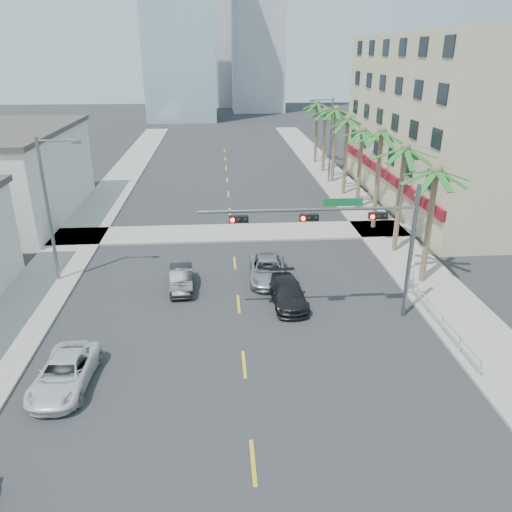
{
  "coord_description": "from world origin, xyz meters",
  "views": [
    {
      "loc": [
        -0.92,
        -15.53,
        13.51
      ],
      "look_at": [
        0.91,
        8.7,
        3.5
      ],
      "focal_mm": 35.0,
      "sensor_mm": 36.0,
      "label": 1
    }
  ],
  "objects": [
    {
      "name": "ground",
      "position": [
        0.0,
        0.0,
        0.0
      ],
      "size": [
        260.0,
        260.0,
        0.0
      ],
      "primitive_type": "plane",
      "color": "#262628",
      "rests_on": "ground"
    },
    {
      "name": "sidewalk_right",
      "position": [
        12.0,
        20.0,
        0.07
      ],
      "size": [
        4.0,
        120.0,
        0.15
      ],
      "primitive_type": "cube",
      "color": "gray",
      "rests_on": "ground"
    },
    {
      "name": "sidewalk_left",
      "position": [
        -12.0,
        20.0,
        0.07
      ],
      "size": [
        4.0,
        120.0,
        0.15
      ],
      "primitive_type": "cube",
      "color": "gray",
      "rests_on": "ground"
    },
    {
      "name": "sidewalk_cross",
      "position": [
        0.0,
        22.0,
        0.07
      ],
      "size": [
        80.0,
        4.0,
        0.15
      ],
      "primitive_type": "cube",
      "color": "gray",
      "rests_on": "ground"
    },
    {
      "name": "building_right",
      "position": [
        21.99,
        30.0,
        7.5
      ],
      "size": [
        15.25,
        28.0,
        15.0
      ],
      "color": "tan",
      "rests_on": "ground"
    },
    {
      "name": "building_left_far",
      "position": [
        -19.5,
        28.0,
        3.6
      ],
      "size": [
        11.0,
        18.0,
        7.2
      ],
      "primitive_type": "cube",
      "color": "beige",
      "rests_on": "ground"
    },
    {
      "name": "tower_far_center",
      "position": [
        -3.0,
        125.0,
        21.0
      ],
      "size": [
        16.0,
        16.0,
        42.0
      ],
      "primitive_type": "cube",
      "color": "#ADADB2",
      "rests_on": "ground"
    },
    {
      "name": "traffic_signal_mast",
      "position": [
        5.78,
        7.95,
        5.06
      ],
      "size": [
        11.12,
        0.54,
        7.2
      ],
      "color": "slate",
      "rests_on": "ground"
    },
    {
      "name": "palm_tree_0",
      "position": [
        11.6,
        12.0,
        7.08
      ],
      "size": [
        4.8,
        4.8,
        7.8
      ],
      "color": "brown",
      "rests_on": "ground"
    },
    {
      "name": "palm_tree_1",
      "position": [
        11.6,
        17.2,
        7.43
      ],
      "size": [
        4.8,
        4.8,
        8.16
      ],
      "color": "brown",
      "rests_on": "ground"
    },
    {
      "name": "palm_tree_2",
      "position": [
        11.6,
        22.4,
        7.78
      ],
      "size": [
        4.8,
        4.8,
        8.52
      ],
      "color": "brown",
      "rests_on": "ground"
    },
    {
      "name": "palm_tree_3",
      "position": [
        11.6,
        27.6,
        7.08
      ],
      "size": [
        4.8,
        4.8,
        7.8
      ],
      "color": "brown",
      "rests_on": "ground"
    },
    {
      "name": "palm_tree_4",
      "position": [
        11.6,
        32.8,
        7.43
      ],
      "size": [
        4.8,
        4.8,
        8.16
      ],
      "color": "brown",
      "rests_on": "ground"
    },
    {
      "name": "palm_tree_5",
      "position": [
        11.6,
        38.0,
        7.78
      ],
      "size": [
        4.8,
        4.8,
        8.52
      ],
      "color": "brown",
      "rests_on": "ground"
    },
    {
      "name": "palm_tree_6",
      "position": [
        11.6,
        43.2,
        7.08
      ],
      "size": [
        4.8,
        4.8,
        7.8
      ],
      "color": "brown",
      "rests_on": "ground"
    },
    {
      "name": "palm_tree_7",
      "position": [
        11.6,
        48.4,
        7.43
      ],
      "size": [
        4.8,
        4.8,
        8.16
      ],
      "color": "brown",
      "rests_on": "ground"
    },
    {
      "name": "streetlight_left",
      "position": [
        -11.0,
        14.0,
        5.06
      ],
      "size": [
        2.55,
        0.25,
        9.0
      ],
      "color": "slate",
      "rests_on": "ground"
    },
    {
      "name": "streetlight_right",
      "position": [
        11.0,
        38.0,
        5.06
      ],
      "size": [
        2.55,
        0.25,
        9.0
      ],
      "color": "slate",
      "rests_on": "ground"
    },
    {
      "name": "guardrail",
      "position": [
        10.3,
        6.0,
        0.67
      ],
      "size": [
        0.08,
        8.08,
        1.0
      ],
      "color": "silver",
      "rests_on": "ground"
    },
    {
      "name": "car_parked_far",
      "position": [
        -7.8,
        2.96,
        0.65
      ],
      "size": [
        2.43,
        4.82,
        1.31
      ],
      "primitive_type": "imported",
      "rotation": [
        0.0,
        0.0,
        -0.06
      ],
      "color": "silver",
      "rests_on": "ground"
    },
    {
      "name": "car_lane_left",
      "position": [
        -3.39,
        12.33,
        0.64
      ],
      "size": [
        1.59,
        3.97,
        1.28
      ],
      "primitive_type": "imported",
      "rotation": [
        0.0,
        0.0,
        0.06
      ],
      "color": "black",
      "rests_on": "ground"
    },
    {
      "name": "car_lane_center",
      "position": [
        2.0,
        13.23,
        0.68
      ],
      "size": [
        2.56,
        5.01,
        1.36
      ],
      "primitive_type": "imported",
      "rotation": [
        0.0,
        0.0,
        -0.06
      ],
      "color": "#B2B1B6",
      "rests_on": "ground"
    },
    {
      "name": "car_lane_right",
      "position": [
        2.84,
        9.87,
        0.66
      ],
      "size": [
        2.08,
        4.61,
        1.31
      ],
      "primitive_type": "imported",
      "rotation": [
        0.0,
        0.0,
        0.05
      ],
      "color": "black",
      "rests_on": "ground"
    },
    {
      "name": "pedestrian",
      "position": [
        10.3,
        10.82,
        1.07
      ],
      "size": [
        0.67,
        0.44,
        1.83
      ],
      "primitive_type": "imported",
      "rotation": [
        0.0,
        0.0,
        3.14
      ],
      "color": "white",
      "rests_on": "sidewalk_right"
    }
  ]
}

